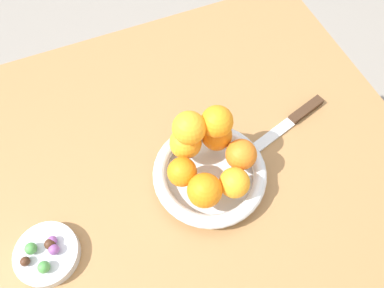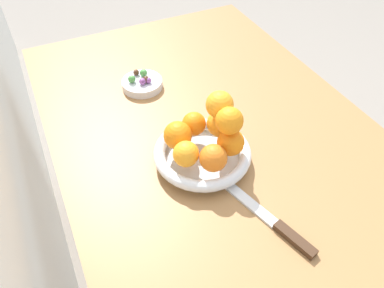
{
  "view_description": "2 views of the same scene",
  "coord_description": "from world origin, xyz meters",
  "views": [
    {
      "loc": [
        0.03,
        0.34,
        1.41
      ],
      "look_at": [
        -0.09,
        0.05,
        0.87
      ],
      "focal_mm": 35.0,
      "sensor_mm": 36.0,
      "label": 1
    },
    {
      "loc": [
        -0.62,
        0.34,
        1.37
      ],
      "look_at": [
        -0.14,
        0.11,
        0.83
      ],
      "focal_mm": 35.0,
      "sensor_mm": 36.0,
      "label": 2
    }
  ],
  "objects": [
    {
      "name": "ground_plane",
      "position": [
        0.0,
        0.0,
        0.0
      ],
      "size": [
        6.0,
        6.0,
        0.0
      ],
      "primitive_type": "plane",
      "color": "gray"
    },
    {
      "name": "candy_ball_0",
      "position": [
        0.19,
        0.09,
        0.77
      ],
      "size": [
        0.02,
        0.02,
        0.02
      ],
      "primitive_type": "sphere",
      "color": "#472819",
      "rests_on": "candy_dish"
    },
    {
      "name": "candy_ball_2",
      "position": [
        0.18,
        0.1,
        0.77
      ],
      "size": [
        0.02,
        0.02,
        0.02
      ],
      "primitive_type": "sphere",
      "color": "#8C4C99",
      "rests_on": "candy_dish"
    },
    {
      "name": "candy_ball_4",
      "position": [
        0.23,
        0.11,
        0.77
      ],
      "size": [
        0.02,
        0.02,
        0.02
      ],
      "primitive_type": "sphere",
      "color": "#472819",
      "rests_on": "candy_dish"
    },
    {
      "name": "dining_table",
      "position": [
        0.0,
        0.0,
        0.65
      ],
      "size": [
        1.1,
        0.76,
        0.74
      ],
      "color": "#9E7042",
      "rests_on": "ground_plane"
    },
    {
      "name": "orange_5",
      "position": [
        -0.09,
        0.02,
        0.81
      ],
      "size": [
        0.06,
        0.06,
        0.06
      ],
      "primitive_type": "sphere",
      "color": "orange",
      "rests_on": "fruit_bowl"
    },
    {
      "name": "orange_4",
      "position": [
        -0.15,
        0.02,
        0.81
      ],
      "size": [
        0.06,
        0.06,
        0.06
      ],
      "primitive_type": "sphere",
      "color": "orange",
      "rests_on": "fruit_bowl"
    },
    {
      "name": "candy_ball_1",
      "position": [
        0.18,
        0.09,
        0.77
      ],
      "size": [
        0.02,
        0.02,
        0.02
      ],
      "primitive_type": "sphere",
      "color": "#8C4C99",
      "rests_on": "candy_dish"
    },
    {
      "name": "orange_0",
      "position": [
        -0.06,
        0.07,
        0.81
      ],
      "size": [
        0.05,
        0.05,
        0.05
      ],
      "primitive_type": "sphere",
      "color": "orange",
      "rests_on": "fruit_bowl"
    },
    {
      "name": "orange_1",
      "position": [
        -0.09,
        0.12,
        0.81
      ],
      "size": [
        0.06,
        0.06,
        0.06
      ],
      "primitive_type": "sphere",
      "color": "orange",
      "rests_on": "fruit_bowl"
    },
    {
      "name": "orange_2",
      "position": [
        -0.14,
        0.12,
        0.81
      ],
      "size": [
        0.06,
        0.06,
        0.06
      ],
      "primitive_type": "sphere",
      "color": "orange",
      "rests_on": "fruit_bowl"
    },
    {
      "name": "candy_ball_5",
      "position": [
        0.22,
        0.09,
        0.77
      ],
      "size": [
        0.02,
        0.02,
        0.02
      ],
      "primitive_type": "sphere",
      "color": "#4C9947",
      "rests_on": "candy_dish"
    },
    {
      "name": "knife",
      "position": [
        -0.32,
        0.02,
        0.75
      ],
      "size": [
        0.26,
        0.09,
        0.01
      ],
      "color": "#3F2819",
      "rests_on": "dining_table"
    },
    {
      "name": "orange_7",
      "position": [
        -0.1,
        0.02,
        0.87
      ],
      "size": [
        0.06,
        0.06,
        0.06
      ],
      "primitive_type": "sphere",
      "color": "orange",
      "rests_on": "orange_5"
    },
    {
      "name": "fruit_bowl",
      "position": [
        -0.12,
        0.07,
        0.76
      ],
      "size": [
        0.22,
        0.22,
        0.04
      ],
      "color": "silver",
      "rests_on": "dining_table"
    },
    {
      "name": "candy_dish",
      "position": [
        0.2,
        0.1,
        0.75
      ],
      "size": [
        0.11,
        0.11,
        0.02
      ],
      "primitive_type": "cylinder",
      "color": "silver",
      "rests_on": "dining_table"
    },
    {
      "name": "candy_ball_3",
      "position": [
        0.21,
        0.13,
        0.77
      ],
      "size": [
        0.02,
        0.02,
        0.02
      ],
      "primitive_type": "sphere",
      "color": "#4C9947",
      "rests_on": "candy_dish"
    },
    {
      "name": "orange_3",
      "position": [
        -0.18,
        0.08,
        0.81
      ],
      "size": [
        0.06,
        0.06,
        0.06
      ],
      "primitive_type": "sphere",
      "color": "orange",
      "rests_on": "fruit_bowl"
    },
    {
      "name": "orange_6",
      "position": [
        -0.15,
        0.03,
        0.87
      ],
      "size": [
        0.06,
        0.06,
        0.06
      ],
      "primitive_type": "sphere",
      "color": "orange",
      "rests_on": "orange_4"
    }
  ]
}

